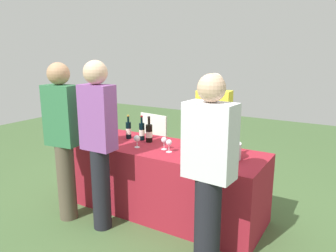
{
  "coord_description": "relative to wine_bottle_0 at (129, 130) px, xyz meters",
  "views": [
    {
      "loc": [
        1.79,
        -2.96,
        1.84
      ],
      "look_at": [
        0.0,
        0.0,
        1.03
      ],
      "focal_mm": 34.59,
      "sensor_mm": 36.0,
      "label": 1
    }
  ],
  "objects": [
    {
      "name": "wine_glass_1",
      "position": [
        0.62,
        -0.17,
        -0.01
      ],
      "size": [
        0.06,
        0.06,
        0.14
      ],
      "color": "silver",
      "rests_on": "tasting_table"
    },
    {
      "name": "wine_bottle_4",
      "position": [
        1.16,
        0.06,
        0.0
      ],
      "size": [
        0.08,
        0.08,
        0.31
      ],
      "color": "black",
      "rests_on": "tasting_table"
    },
    {
      "name": "guest_0",
      "position": [
        -0.27,
        -0.78,
        0.07
      ],
      "size": [
        0.38,
        0.24,
        1.73
      ],
      "rotation": [
        0.0,
        0.0,
        0.13
      ],
      "color": "brown",
      "rests_on": "ground_plane"
    },
    {
      "name": "server_pouring",
      "position": [
        0.86,
        0.63,
        -0.04
      ],
      "size": [
        0.43,
        0.27,
        1.58
      ],
      "rotation": [
        0.0,
        0.0,
        3.24
      ],
      "color": "brown",
      "rests_on": "ground_plane"
    },
    {
      "name": "menu_board",
      "position": [
        -0.23,
        0.89,
        -0.43
      ],
      "size": [
        0.5,
        0.1,
        0.92
      ],
      "primitive_type": "cube",
      "rotation": [
        0.0,
        0.0,
        -0.14
      ],
      "color": "white",
      "rests_on": "ground_plane"
    },
    {
      "name": "tasting_table",
      "position": [
        0.62,
        -0.09,
        -0.5
      ],
      "size": [
        2.16,
        0.8,
        0.78
      ],
      "primitive_type": "cube",
      "color": "maroon",
      "rests_on": "ground_plane"
    },
    {
      "name": "wine_glass_3",
      "position": [
        1.0,
        -0.21,
        -0.01
      ],
      "size": [
        0.07,
        0.07,
        0.13
      ],
      "color": "silver",
      "rests_on": "tasting_table"
    },
    {
      "name": "wine_glass_4",
      "position": [
        1.34,
        -0.17,
        -0.02
      ],
      "size": [
        0.06,
        0.06,
        0.13
      ],
      "color": "silver",
      "rests_on": "tasting_table"
    },
    {
      "name": "wine_glass_2",
      "position": [
        0.71,
        -0.22,
        -0.01
      ],
      "size": [
        0.06,
        0.06,
        0.14
      ],
      "color": "silver",
      "rests_on": "tasting_table"
    },
    {
      "name": "wine_bottle_3",
      "position": [
        0.77,
        0.05,
        0.01
      ],
      "size": [
        0.08,
        0.08,
        0.32
      ],
      "color": "black",
      "rests_on": "tasting_table"
    },
    {
      "name": "wine_bottle_2",
      "position": [
        0.31,
        -0.0,
        0.0
      ],
      "size": [
        0.08,
        0.08,
        0.31
      ],
      "color": "black",
      "rests_on": "tasting_table"
    },
    {
      "name": "ground_plane",
      "position": [
        0.62,
        -0.09,
        -0.89
      ],
      "size": [
        12.0,
        12.0,
        0.0
      ],
      "primitive_type": "plane",
      "color": "#476638"
    },
    {
      "name": "guest_2",
      "position": [
        1.41,
        -0.76,
        0.01
      ],
      "size": [
        0.42,
        0.25,
        1.67
      ],
      "rotation": [
        0.0,
        0.0,
        -0.07
      ],
      "color": "black",
      "rests_on": "ground_plane"
    },
    {
      "name": "wine_bottle_0",
      "position": [
        0.0,
        0.0,
        0.0
      ],
      "size": [
        0.07,
        0.07,
        0.29
      ],
      "color": "black",
      "rests_on": "tasting_table"
    },
    {
      "name": "wine_glass_0",
      "position": [
        0.32,
        -0.26,
        -0.01
      ],
      "size": [
        0.07,
        0.07,
        0.14
      ],
      "color": "silver",
      "rests_on": "tasting_table"
    },
    {
      "name": "wine_bottle_5",
      "position": [
        1.35,
        -0.01,
        0.0
      ],
      "size": [
        0.08,
        0.08,
        0.31
      ],
      "color": "black",
      "rests_on": "tasting_table"
    },
    {
      "name": "wine_bottle_1",
      "position": [
        0.18,
        0.02,
        0.0
      ],
      "size": [
        0.07,
        0.07,
        0.3
      ],
      "color": "black",
      "rests_on": "tasting_table"
    },
    {
      "name": "ice_bucket",
      "position": [
        1.34,
        -0.09,
        -0.03
      ],
      "size": [
        0.24,
        0.24,
        0.16
      ],
      "primitive_type": "cylinder",
      "color": "silver",
      "rests_on": "tasting_table"
    },
    {
      "name": "guest_1",
      "position": [
        0.2,
        -0.73,
        0.09
      ],
      "size": [
        0.35,
        0.24,
        1.76
      ],
      "rotation": [
        0.0,
        0.0,
        0.02
      ],
      "color": "black",
      "rests_on": "ground_plane"
    }
  ]
}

